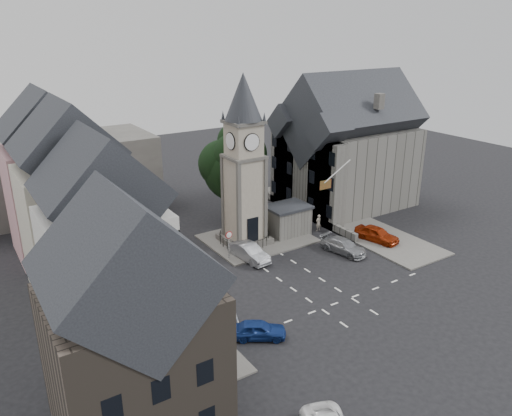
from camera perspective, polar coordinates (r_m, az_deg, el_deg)
ground at (r=43.20m, az=4.30°, el=-7.63°), size 120.00×120.00×0.00m
pavement_west at (r=42.84m, az=-14.41°, el=-8.41°), size 6.00×30.00×0.14m
pavement_east at (r=55.80m, az=9.24°, el=-1.10°), size 6.00×26.00×0.14m
central_island at (r=49.83m, az=0.15°, el=-3.49°), size 10.00×8.00×0.16m
road_markings at (r=39.54m, az=9.16°, el=-10.69°), size 20.00×8.00×0.01m
clock_tower at (r=46.37m, az=-1.39°, el=5.22°), size 4.86×4.86×16.25m
stone_shelter at (r=50.62m, az=3.60°, el=-1.34°), size 4.30×3.30×3.08m
town_tree at (r=51.82m, az=-2.39°, el=5.52°), size 7.20×7.20×10.80m
warning_sign_post at (r=44.80m, az=-3.11°, el=-3.64°), size 0.70×0.19×2.85m
terrace_pink at (r=48.83m, az=-22.27°, el=2.58°), size 8.10×7.60×12.80m
terrace_cream at (r=41.34m, az=-20.03°, el=-0.20°), size 8.10×7.60×12.80m
terrace_tudor at (r=34.23m, az=-16.73°, el=-4.78°), size 8.10×7.60×12.00m
building_sw_stone at (r=26.68m, az=-13.88°, el=-14.21°), size 8.60×7.60×10.40m
backdrop_west at (r=61.50m, az=-21.06°, el=3.67°), size 20.00×10.00×8.00m
east_building at (r=58.38m, az=10.28°, el=6.19°), size 14.40×11.40×12.60m
east_boundary_wall at (r=55.37m, az=5.72°, el=-0.68°), size 0.40×16.00×0.90m
flagpole at (r=48.24m, az=9.29°, el=4.17°), size 3.68×0.10×2.74m
car_west_blue at (r=34.93m, az=0.26°, el=-13.73°), size 4.02×3.31×1.29m
car_west_silver at (r=36.22m, az=-6.03°, el=-12.22°), size 5.07×3.33×1.58m
car_west_grey at (r=45.24m, az=-11.08°, el=-5.55°), size 5.93×4.70×1.50m
car_island_silver at (r=45.33m, az=-0.77°, el=-5.09°), size 2.10×4.71×1.50m
car_island_east at (r=47.46m, az=9.95°, el=-4.31°), size 2.81×4.91×1.34m
car_east_red at (r=50.52m, az=13.63°, el=-2.92°), size 2.79×4.77×1.53m
pedestrian at (r=51.93m, az=7.14°, el=-1.67°), size 0.67×0.46×1.78m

